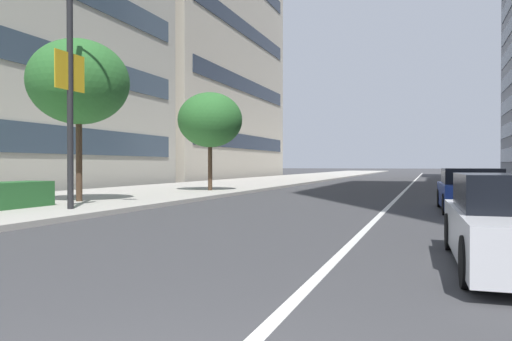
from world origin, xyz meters
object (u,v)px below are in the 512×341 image
object	(u,v)px
car_approaching_light	(471,191)
street_lamp_with_banners	(78,40)
street_tree_near_plaza_corner	(79,82)
street_tree_mid_sidewalk	(210,120)

from	to	relation	value
car_approaching_light	street_lamp_with_banners	bearing A→B (deg)	111.27
street_lamp_with_banners	street_tree_near_plaza_corner	size ratio (longest dim) A/B	1.46
street_tree_near_plaza_corner	car_approaching_light	bearing A→B (deg)	-80.91
street_tree_mid_sidewalk	street_lamp_with_banners	bearing A→B (deg)	-175.47
street_lamp_with_banners	street_tree_near_plaza_corner	distance (m)	3.45
street_tree_near_plaza_corner	street_tree_mid_sidewalk	size ratio (longest dim) A/B	1.15
car_approaching_light	street_tree_near_plaza_corner	xyz separation A→B (m)	(-2.08, 13.02, 3.76)
car_approaching_light	street_tree_near_plaza_corner	world-z (taller)	street_tree_near_plaza_corner
street_tree_near_plaza_corner	street_tree_mid_sidewalk	world-z (taller)	street_tree_near_plaza_corner
car_approaching_light	street_tree_mid_sidewalk	world-z (taller)	street_tree_mid_sidewalk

